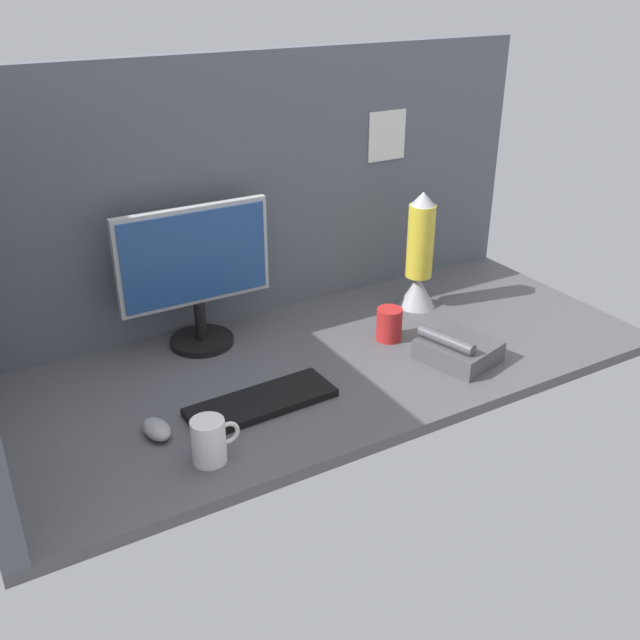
% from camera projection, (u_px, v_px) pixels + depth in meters
% --- Properties ---
extents(ground_plane, '(1.80, 0.80, 0.03)m').
position_uv_depth(ground_plane, '(325.00, 362.00, 2.00)').
color(ground_plane, '#515156').
extents(cubicle_wall_back, '(1.80, 0.06, 0.77)m').
position_uv_depth(cubicle_wall_back, '(260.00, 188.00, 2.12)').
color(cubicle_wall_back, '#565B66').
rests_on(cubicle_wall_back, ground_plane).
extents(monitor, '(0.43, 0.18, 0.40)m').
position_uv_depth(monitor, '(196.00, 270.00, 1.97)').
color(monitor, black).
rests_on(monitor, ground_plane).
extents(keyboard, '(0.37, 0.14, 0.02)m').
position_uv_depth(keyboard, '(261.00, 402.00, 1.77)').
color(keyboard, black).
rests_on(keyboard, ground_plane).
extents(mouse, '(0.06, 0.10, 0.03)m').
position_uv_depth(mouse, '(157.00, 429.00, 1.66)').
color(mouse, '#99999E').
rests_on(mouse, ground_plane).
extents(mug_ceramic_white, '(0.11, 0.08, 0.10)m').
position_uv_depth(mug_ceramic_white, '(210.00, 441.00, 1.56)').
color(mug_ceramic_white, white).
rests_on(mug_ceramic_white, ground_plane).
extents(mug_red_plastic, '(0.07, 0.07, 0.10)m').
position_uv_depth(mug_red_plastic, '(390.00, 325.00, 2.07)').
color(mug_red_plastic, red).
rests_on(mug_red_plastic, ground_plane).
extents(lava_lamp, '(0.11, 0.11, 0.37)m').
position_uv_depth(lava_lamp, '(419.00, 260.00, 2.23)').
color(lava_lamp, '#A5A5AD').
rests_on(lava_lamp, ground_plane).
extents(desk_phone, '(0.21, 0.23, 0.09)m').
position_uv_depth(desk_phone, '(457.00, 349.00, 1.97)').
color(desk_phone, '#4C4C51').
rests_on(desk_phone, ground_plane).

